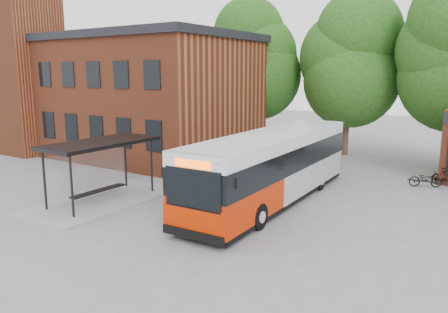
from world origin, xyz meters
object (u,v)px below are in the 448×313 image
Objects in this scene: bicycle_0 at (425,179)px; city_bus at (273,168)px; bus_shelter at (102,172)px; bicycle_3 at (448,177)px.

city_bus is at bearing 117.20° from bicycle_0.
bicycle_0 is (5.52, 6.77, -1.19)m from city_bus.
bicycle_3 is at bearing 42.70° from bus_shelter.
bicycle_0 is at bearing 42.97° from bus_shelter.
bicycle_0 is at bearing 135.75° from bicycle_3.
city_bus reaches higher than bicycle_0.
bicycle_3 is at bearing -74.51° from bicycle_0.
city_bus is 8.82m from bicycle_0.
bicycle_3 is (6.48, 7.55, -1.13)m from city_bus.
city_bus is at bearing 34.27° from bus_shelter.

